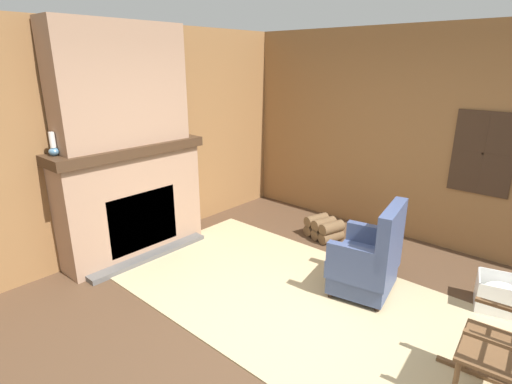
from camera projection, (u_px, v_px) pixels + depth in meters
The scene contains 13 objects.
ground_plane at pixel (296, 337), 3.44m from camera, with size 14.00×14.00×0.00m, color #4C3523.
wood_panel_wall_left at pixel (116, 142), 4.72m from camera, with size 0.06×5.93×2.70m.
wood_panel_wall_back at pixel (430, 139), 4.92m from camera, with size 5.93×0.09×2.70m.
fireplace_hearth at pixel (133, 201), 4.78m from camera, with size 0.63×1.82×1.35m.
chimney_breast at pixel (121, 85), 4.36m from camera, with size 0.37×1.52×1.32m.
area_rug at pixel (298, 298), 3.99m from camera, with size 4.00×2.11×0.01m.
armchair at pixel (369, 261), 3.99m from camera, with size 0.70×0.77×0.97m.
rocking_chair at pixel (507, 358), 2.62m from camera, with size 0.84×0.57×1.16m.
firewood_stack at pixel (324, 228), 5.33m from camera, with size 0.53×0.45×0.28m.
laundry_basket at pixel (502, 295), 3.77m from camera, with size 0.51×0.46×0.32m.
oil_lamp_vase at pixel (53, 147), 4.01m from camera, with size 0.11×0.11×0.24m.
storage_case at pixel (153, 133), 4.85m from camera, with size 0.15×0.25×0.15m.
decorative_plate_on_mantel at pixel (115, 134), 4.50m from camera, with size 0.07×0.26×0.26m.
Camera 1 is at (1.66, -2.38, 2.27)m, focal length 28.00 mm.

